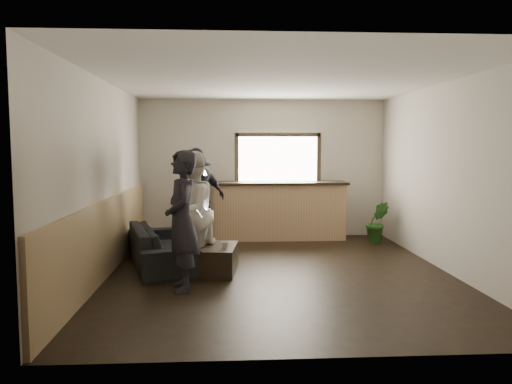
{
  "coord_description": "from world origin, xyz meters",
  "views": [
    {
      "loc": [
        -0.75,
        -7.18,
        1.86
      ],
      "look_at": [
        -0.3,
        0.4,
        1.16
      ],
      "focal_mm": 35.0,
      "sensor_mm": 36.0,
      "label": 1
    }
  ],
  "objects": [
    {
      "name": "potted_plant",
      "position": [
        2.15,
        2.17,
        0.4
      ],
      "size": [
        0.48,
        0.4,
        0.8
      ],
      "primitive_type": "imported",
      "rotation": [
        0.0,
        0.0,
        -0.1
      ],
      "color": "#2D6623",
      "rests_on": "ground"
    },
    {
      "name": "ground",
      "position": [
        0.0,
        0.0,
        0.0
      ],
      "size": [
        5.0,
        6.0,
        0.01
      ],
      "primitive_type": "cube",
      "color": "black"
    },
    {
      "name": "person_b",
      "position": [
        -1.27,
        0.15,
        0.89
      ],
      "size": [
        0.95,
        1.05,
        1.78
      ],
      "rotation": [
        0.0,
        0.0,
        -1.95
      ],
      "color": "beige",
      "rests_on": "ground"
    },
    {
      "name": "person_c",
      "position": [
        -1.32,
        1.04,
        0.9
      ],
      "size": [
        0.76,
        1.21,
        1.8
      ],
      "rotation": [
        0.0,
        0.0,
        -1.49
      ],
      "color": "black",
      "rests_on": "ground"
    },
    {
      "name": "bar_counter",
      "position": [
        0.3,
        2.7,
        0.64
      ],
      "size": [
        2.7,
        0.68,
        2.13
      ],
      "color": "tan",
      "rests_on": "ground"
    },
    {
      "name": "sofa",
      "position": [
        -1.77,
        0.55,
        0.31
      ],
      "size": [
        1.35,
        2.25,
        0.61
      ],
      "primitive_type": "imported",
      "rotation": [
        0.0,
        0.0,
        1.84
      ],
      "color": "black",
      "rests_on": "ground"
    },
    {
      "name": "room_shell",
      "position": [
        -0.74,
        0.0,
        1.47
      ],
      "size": [
        5.01,
        6.01,
        2.8
      ],
      "color": "silver",
      "rests_on": "ground"
    },
    {
      "name": "person_d",
      "position": [
        -1.26,
        1.77,
        0.92
      ],
      "size": [
        1.15,
        0.96,
        1.83
      ],
      "rotation": [
        0.0,
        0.0,
        -2.57
      ],
      "color": "black",
      "rests_on": "ground"
    },
    {
      "name": "coffee_table",
      "position": [
        -0.87,
        0.05,
        0.2
      ],
      "size": [
        0.6,
        0.94,
        0.4
      ],
      "primitive_type": "cube",
      "rotation": [
        0.0,
        0.0,
        -0.12
      ],
      "color": "black",
      "rests_on": "ground"
    },
    {
      "name": "cup_a",
      "position": [
        -0.98,
        0.2,
        0.44
      ],
      "size": [
        0.17,
        0.17,
        0.1
      ],
      "primitive_type": "imported",
      "rotation": [
        0.0,
        0.0,
        2.45
      ],
      "color": "silver",
      "rests_on": "coffee_table"
    },
    {
      "name": "person_a",
      "position": [
        -1.32,
        -0.81,
        0.9
      ],
      "size": [
        0.54,
        0.73,
        1.81
      ],
      "rotation": [
        0.0,
        0.0,
        -1.39
      ],
      "color": "black",
      "rests_on": "ground"
    },
    {
      "name": "cup_b",
      "position": [
        -0.77,
        -0.1,
        0.44
      ],
      "size": [
        0.11,
        0.11,
        0.09
      ],
      "primitive_type": "imported",
      "rotation": [
        0.0,
        0.0,
        6.13
      ],
      "color": "silver",
      "rests_on": "coffee_table"
    }
  ]
}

